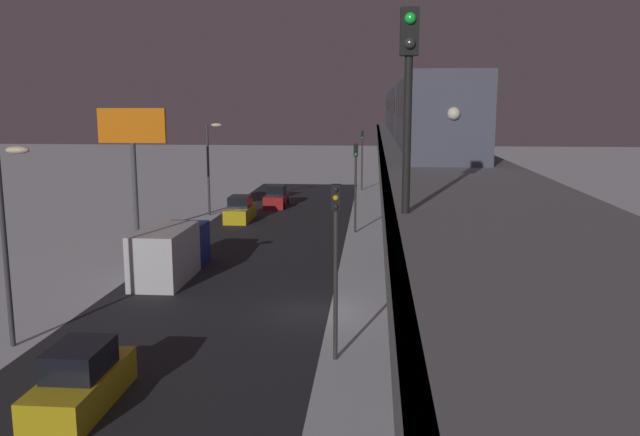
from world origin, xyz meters
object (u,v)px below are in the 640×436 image
(rail_signal, at_px, (409,75))
(sedan_yellow, at_px, (81,382))
(sedan_red, at_px, (276,198))
(traffic_light_mid, at_px, (356,175))
(commercial_billboard, at_px, (132,138))
(box_truck, at_px, (171,252))
(subway_train, at_px, (410,110))
(traffic_light_far, at_px, (362,151))
(traffic_light_near, at_px, (336,246))
(sedan_yellow_2, at_px, (240,211))

(rail_signal, relative_size, sedan_yellow, 0.89)
(rail_signal, bearing_deg, sedan_red, -78.03)
(traffic_light_mid, relative_size, commercial_billboard, 0.72)
(box_truck, height_order, commercial_billboard, commercial_billboard)
(box_truck, bearing_deg, sedan_yellow, 97.50)
(rail_signal, height_order, traffic_light_mid, rail_signal)
(rail_signal, height_order, sedan_yellow, rail_signal)
(subway_train, xyz_separation_m, traffic_light_mid, (4.02, 4.47, -4.54))
(box_truck, xyz_separation_m, traffic_light_far, (-9.50, -36.93, 2.85))
(sedan_yellow, bearing_deg, sedan_red, -90.00)
(sedan_yellow, relative_size, traffic_light_near, 0.70)
(commercial_billboard, bearing_deg, rail_signal, 119.31)
(box_truck, distance_m, traffic_light_mid, 16.40)
(traffic_light_far, bearing_deg, sedan_red, 58.92)
(subway_train, relative_size, sedan_red, 13.41)
(sedan_yellow_2, relative_size, traffic_light_mid, 0.71)
(sedan_yellow, height_order, traffic_light_far, traffic_light_far)
(sedan_red, relative_size, commercial_billboard, 0.46)
(sedan_yellow, bearing_deg, box_truck, -82.50)
(subway_train, relative_size, sedan_yellow, 12.31)
(sedan_yellow, distance_m, sedan_yellow_2, 32.43)
(subway_train, height_order, sedan_yellow, subway_train)
(sedan_red, bearing_deg, box_truck, 85.33)
(subway_train, bearing_deg, rail_signal, 86.84)
(subway_train, xyz_separation_m, box_truck, (13.52, 17.53, -7.39))
(sedan_yellow, height_order, commercial_billboard, commercial_billboard)
(rail_signal, xyz_separation_m, commercial_billboard, (17.46, -31.11, -2.85))
(traffic_light_far, distance_m, commercial_billboard, 30.29)
(rail_signal, bearing_deg, subway_train, -93.16)
(box_truck, xyz_separation_m, commercial_billboard, (6.01, -11.04, 5.48))
(rail_signal, height_order, traffic_light_far, rail_signal)
(commercial_billboard, bearing_deg, subway_train, -161.63)
(box_truck, relative_size, traffic_light_near, 1.16)
(box_truck, xyz_separation_m, traffic_light_mid, (-9.50, -13.06, 2.85))
(traffic_light_far, bearing_deg, traffic_light_mid, 90.00)
(sedan_yellow_2, bearing_deg, sedan_red, -103.85)
(traffic_light_near, bearing_deg, box_truck, -48.70)
(traffic_light_mid, distance_m, traffic_light_far, 23.87)
(commercial_billboard, bearing_deg, sedan_yellow_2, -135.32)
(traffic_light_mid, bearing_deg, sedan_yellow_2, -23.94)
(sedan_yellow, distance_m, traffic_light_mid, 29.42)
(sedan_red, distance_m, traffic_light_far, 14.92)
(subway_train, relative_size, traffic_light_far, 8.67)
(traffic_light_near, bearing_deg, commercial_billboard, -54.63)
(sedan_yellow_2, xyz_separation_m, traffic_light_mid, (-9.30, 4.13, 3.40))
(traffic_light_near, bearing_deg, traffic_light_far, -90.00)
(box_truck, distance_m, commercial_billboard, 13.71)
(sedan_yellow_2, height_order, traffic_light_mid, traffic_light_mid)
(box_truck, height_order, traffic_light_near, traffic_light_near)
(rail_signal, bearing_deg, sedan_yellow, -27.30)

